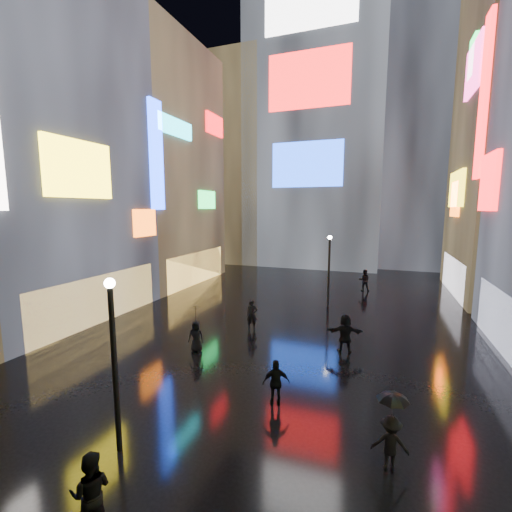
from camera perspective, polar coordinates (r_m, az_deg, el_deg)
The scene contains 17 objects.
ground at distance 23.81m, azimuth 6.71°, elevation -9.45°, with size 140.00×140.00×0.00m, color black.
building_left_mid at distance 27.03m, azimuth -33.65°, elevation 17.05°, with size 10.28×12.70×24.00m.
building_left_far at distance 35.40m, azimuth -17.28°, elevation 13.91°, with size 10.28×12.00×22.00m.
tower_main at distance 48.84m, azimuth 10.55°, elevation 24.38°, with size 16.00×14.20×42.00m.
tower_flank_right at distance 49.28m, azimuth 25.54°, elevation 18.80°, with size 12.00×12.00×34.00m, color black.
tower_flank_left at distance 48.47m, azimuth -3.50°, elevation 14.94°, with size 10.00×10.00×26.00m, color black.
lamp_near at distance 10.92m, azimuth -22.58°, elevation -15.08°, with size 0.30×0.30×5.20m.
lamp_far at distance 25.06m, azimuth 12.07°, elevation -1.77°, with size 0.30×0.30×5.20m.
pedestrian_1 at distance 9.81m, azimuth -25.81°, elevation -31.93°, with size 0.90×0.70×1.86m, color black.
pedestrian_2 at distance 11.21m, azimuth 21.46°, elevation -27.05°, with size 1.00×0.57×1.54m, color black.
pedestrian_3 at distance 13.22m, azimuth 3.38°, elevation -20.31°, with size 0.99×0.41×1.69m, color black.
pedestrian_4 at distance 17.72m, azimuth -9.97°, elevation -13.06°, with size 0.76×0.50×1.56m, color black.
pedestrian_5 at distance 17.89m, azimuth 14.64°, elevation -12.38°, with size 1.79×0.57×1.93m, color black.
pedestrian_6 at distance 20.46m, azimuth -0.68°, elevation -9.77°, with size 0.64×0.42×1.74m, color black.
pedestrian_7 at distance 31.03m, azimuth 17.60°, elevation -3.88°, with size 0.91×0.71×1.87m, color black.
umbrella_1 at distance 10.61m, azimuth 21.80°, elevation -22.01°, with size 0.82×0.82×0.72m, color black.
umbrella_2 at distance 17.33m, azimuth -10.06°, elevation -9.40°, with size 0.88×0.90×0.81m, color black.
Camera 1 is at (5.16, -2.13, 7.11)m, focal length 24.00 mm.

